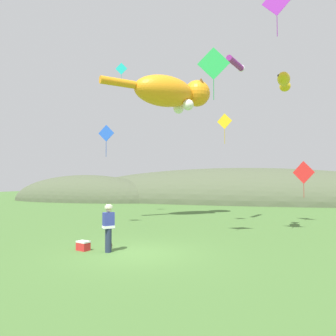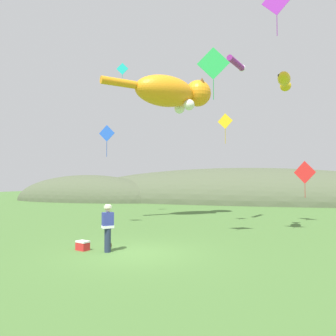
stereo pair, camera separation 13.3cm
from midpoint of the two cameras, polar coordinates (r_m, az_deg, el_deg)
ground_plane at (r=12.42m, az=-6.17°, el=-14.60°), size 120.00×120.00×0.00m
distant_hill_ridge at (r=42.73m, az=6.60°, el=-5.85°), size 54.99×15.89×8.69m
festival_attendant at (r=12.61m, az=-10.63°, el=-9.99°), size 0.47×0.49×1.77m
kite_spool at (r=13.39m, az=-10.44°, el=-13.16°), size 0.12×0.23×0.23m
picnic_cooler at (r=13.27m, az=-14.84°, el=-12.94°), size 0.56×0.46×0.36m
kite_giant_cat at (r=23.98m, az=0.47°, el=13.02°), size 6.20×6.66×2.56m
kite_fish_windsock at (r=17.71m, az=19.33°, el=14.20°), size 0.74×2.14×0.65m
kite_tube_streamer at (r=21.51m, az=11.51°, el=17.41°), size 0.92×2.19×0.44m
kite_diamond_blue at (r=19.98m, az=-10.90°, el=5.90°), size 1.00×0.10×1.91m
kite_diamond_violet at (r=16.41m, az=18.18°, el=25.82°), size 1.26×0.21×2.18m
kite_diamond_red at (r=23.12m, az=22.38°, el=-0.75°), size 1.28×0.81×2.40m
kite_diamond_gold at (r=20.55m, az=9.64°, el=7.96°), size 0.95×0.23×1.87m
kite_diamond_green at (r=15.34m, az=7.68°, el=17.54°), size 1.43×0.30×2.35m
kite_diamond_teal at (r=26.73m, az=-8.28°, el=16.69°), size 0.91×0.25×1.84m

